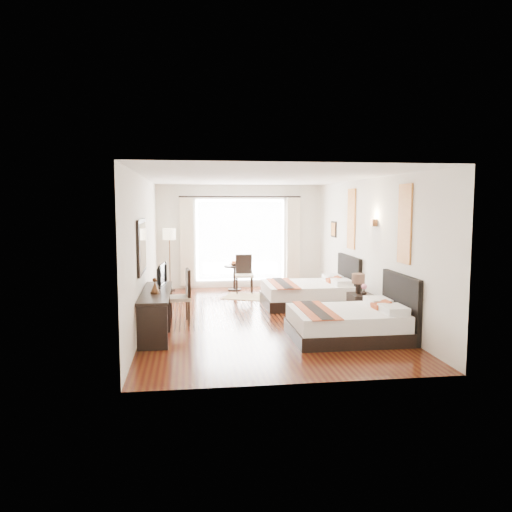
{
  "coord_description": "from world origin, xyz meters",
  "views": [
    {
      "loc": [
        -1.41,
        -9.79,
        2.29
      ],
      "look_at": [
        -0.02,
        0.4,
        1.21
      ],
      "focal_mm": 35.0,
      "sensor_mm": 36.0,
      "label": 1
    }
  ],
  "objects": [
    {
      "name": "window_chair",
      "position": [
        0.0,
        2.83,
        0.3
      ],
      "size": [
        0.48,
        0.48,
        0.98
      ],
      "rotation": [
        0.0,
        0.0,
        -1.62
      ],
      "color": "beige",
      "rests_on": "floor"
    },
    {
      "name": "fruit_bowl",
      "position": [
        -0.21,
        3.26,
        0.69
      ],
      "size": [
        0.25,
        0.25,
        0.06
      ],
      "primitive_type": "imported",
      "rotation": [
        0.0,
        0.0,
        0.05
      ],
      "color": "#49291A",
      "rests_on": "side_table"
    },
    {
      "name": "floor",
      "position": [
        0.0,
        0.0,
        -0.01
      ],
      "size": [
        4.5,
        7.5,
        0.01
      ],
      "primitive_type": "cube",
      "color": "#3A110A",
      "rests_on": "ground"
    },
    {
      "name": "window_glass",
      "position": [
        0.0,
        3.73,
        1.3
      ],
      "size": [
        2.4,
        0.02,
        2.2
      ],
      "primitive_type": "cube",
      "color": "white",
      "rests_on": "wall_window"
    },
    {
      "name": "sheer_curtain",
      "position": [
        0.0,
        3.67,
        1.3
      ],
      "size": [
        2.3,
        0.02,
        2.1
      ],
      "primitive_type": "cube",
      "color": "white",
      "rests_on": "wall_window"
    },
    {
      "name": "wall_window",
      "position": [
        0.0,
        3.75,
        1.4
      ],
      "size": [
        4.5,
        0.01,
        2.8
      ],
      "primitive_type": "cube",
      "color": "silver",
      "rests_on": "floor"
    },
    {
      "name": "vase",
      "position": [
        1.97,
        -0.59,
        0.56
      ],
      "size": [
        0.14,
        0.14,
        0.12
      ],
      "primitive_type": "imported",
      "rotation": [
        0.0,
        0.0,
        -0.24
      ],
      "color": "black",
      "rests_on": "nightstand"
    },
    {
      "name": "table_lamp",
      "position": [
        1.93,
        -0.36,
        0.78
      ],
      "size": [
        0.26,
        0.26,
        0.41
      ],
      "color": "black",
      "rests_on": "nightstand"
    },
    {
      "name": "bed_far",
      "position": [
        1.31,
        1.04,
        0.29
      ],
      "size": [
        1.99,
        1.55,
        1.12
      ],
      "color": "black",
      "rests_on": "floor"
    },
    {
      "name": "wall_sconce",
      "position": [
        2.19,
        -0.43,
        1.92
      ],
      "size": [
        0.1,
        0.14,
        0.14
      ],
      "primitive_type": "cube",
      "color": "#462B19",
      "rests_on": "wall_headboard"
    },
    {
      "name": "drape_left",
      "position": [
        -1.45,
        3.63,
        1.28
      ],
      "size": [
        0.35,
        0.14,
        2.35
      ],
      "primitive_type": "cube",
      "color": "beige",
      "rests_on": "floor"
    },
    {
      "name": "nightstand",
      "position": [
        1.97,
        -0.43,
        0.26
      ],
      "size": [
        0.43,
        0.53,
        0.51
      ],
      "primitive_type": "cube",
      "color": "black",
      "rests_on": "floor"
    },
    {
      "name": "ceiling",
      "position": [
        0.0,
        0.0,
        2.79
      ],
      "size": [
        4.5,
        7.5,
        0.02
      ],
      "primitive_type": "cube",
      "color": "white",
      "rests_on": "wall_headboard"
    },
    {
      "name": "desk_chair",
      "position": [
        -1.62,
        -0.25,
        0.32
      ],
      "size": [
        0.53,
        0.53,
        1.05
      ],
      "rotation": [
        0.0,
        0.0,
        3.24
      ],
      "color": "beige",
      "rests_on": "floor"
    },
    {
      "name": "console_desk",
      "position": [
        -1.99,
        -0.94,
        0.38
      ],
      "size": [
        0.5,
        2.2,
        0.76
      ],
      "primitive_type": "cube",
      "color": "black",
      "rests_on": "floor"
    },
    {
      "name": "side_table",
      "position": [
        -0.21,
        3.28,
        0.33
      ],
      "size": [
        0.58,
        0.58,
        0.66
      ],
      "primitive_type": "cylinder",
      "color": "black",
      "rests_on": "floor"
    },
    {
      "name": "mirror_glass",
      "position": [
        -2.19,
        -0.94,
        1.55
      ],
      "size": [
        0.01,
        1.12,
        0.82
      ],
      "primitive_type": "cube",
      "color": "white",
      "rests_on": "mirror_frame"
    },
    {
      "name": "bronze_figurine",
      "position": [
        -1.99,
        -1.18,
        0.88
      ],
      "size": [
        0.2,
        0.2,
        0.24
      ],
      "primitive_type": null,
      "rotation": [
        0.0,
        0.0,
        -0.27
      ],
      "color": "#462B19",
      "rests_on": "console_desk"
    },
    {
      "name": "wall_entry",
      "position": [
        0.0,
        -3.75,
        1.4
      ],
      "size": [
        4.5,
        0.01,
        2.8
      ],
      "primitive_type": "cube",
      "color": "silver",
      "rests_on": "floor"
    },
    {
      "name": "mirror_frame",
      "position": [
        -2.22,
        -0.94,
        1.55
      ],
      "size": [
        0.04,
        1.25,
        0.95
      ],
      "primitive_type": "cube",
      "color": "black",
      "rests_on": "wall_desk"
    },
    {
      "name": "television",
      "position": [
        -1.97,
        -0.39,
        0.97
      ],
      "size": [
        0.18,
        0.74,
        0.42
      ],
      "primitive_type": "imported",
      "rotation": [
        0.0,
        0.0,
        1.45
      ],
      "color": "black",
      "rests_on": "console_desk"
    },
    {
      "name": "art_panel_near",
      "position": [
        2.23,
        -1.75,
        1.95
      ],
      "size": [
        0.03,
        0.5,
        1.35
      ],
      "primitive_type": "cube",
      "color": "#9C2B16",
      "rests_on": "wall_headboard"
    },
    {
      "name": "drape_right",
      "position": [
        1.45,
        3.63,
        1.28
      ],
      "size": [
        0.35,
        0.14,
        2.35
      ],
      "primitive_type": "cube",
      "color": "beige",
      "rests_on": "floor"
    },
    {
      "name": "wall_headboard",
      "position": [
        2.25,
        0.0,
        1.4
      ],
      "size": [
        0.01,
        7.5,
        2.8
      ],
      "primitive_type": "cube",
      "color": "silver",
      "rests_on": "floor"
    },
    {
      "name": "floor_lamp",
      "position": [
        -1.9,
        3.4,
        1.4
      ],
      "size": [
        0.33,
        0.33,
        1.65
      ],
      "color": "black",
      "rests_on": "floor"
    },
    {
      "name": "art_panel_far",
      "position": [
        2.23,
        1.04,
        1.95
      ],
      "size": [
        0.03,
        0.5,
        1.35
      ],
      "primitive_type": "cube",
      "color": "#9C2B16",
      "rests_on": "wall_headboard"
    },
    {
      "name": "wall_desk",
      "position": [
        -2.25,
        0.0,
        1.4
      ],
      "size": [
        0.01,
        7.5,
        2.8
      ],
      "primitive_type": "cube",
      "color": "silver",
      "rests_on": "floor"
    },
    {
      "name": "bed_near",
      "position": [
        1.33,
        -1.75,
        0.28
      ],
      "size": [
        1.94,
        1.51,
        1.09
      ],
      "color": "black",
      "rests_on": "floor"
    },
    {
      "name": "jute_rug",
      "position": [
        0.14,
        2.23,
        0.01
      ],
      "size": [
        1.62,
        1.37,
        0.01
      ],
      "primitive_type": "cube",
      "rotation": [
        0.0,
        0.0,
        -0.38
      ],
      "color": "tan",
      "rests_on": "floor"
    }
  ]
}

